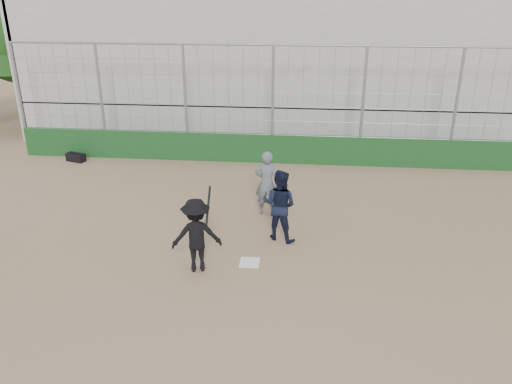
# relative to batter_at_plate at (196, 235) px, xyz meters

# --- Properties ---
(ground) EXTENTS (90.00, 90.00, 0.00)m
(ground) POSITION_rel_batter_at_plate_xyz_m (1.10, 0.37, -0.83)
(ground) COLOR brown
(ground) RESTS_ON ground
(home_plate) EXTENTS (0.44, 0.44, 0.02)m
(home_plate) POSITION_rel_batter_at_plate_xyz_m (1.10, 0.37, -0.82)
(home_plate) COLOR white
(home_plate) RESTS_ON ground
(backstop) EXTENTS (18.10, 0.25, 4.04)m
(backstop) POSITION_rel_batter_at_plate_xyz_m (1.10, 7.37, 0.13)
(backstop) COLOR #133C17
(backstop) RESTS_ON ground
(bleachers) EXTENTS (20.25, 6.70, 6.98)m
(bleachers) POSITION_rel_batter_at_plate_xyz_m (1.10, 12.32, 2.09)
(bleachers) COLOR #9C9C9C
(bleachers) RESTS_ON ground
(tree_left) EXTENTS (4.48, 4.48, 7.00)m
(tree_left) POSITION_rel_batter_at_plate_xyz_m (-9.90, 11.37, 3.56)
(tree_left) COLOR #341D12
(tree_left) RESTS_ON ground
(batter_at_plate) EXTENTS (1.19, 0.86, 1.82)m
(batter_at_plate) POSITION_rel_batter_at_plate_xyz_m (0.00, 0.00, 0.00)
(batter_at_plate) COLOR black
(batter_at_plate) RESTS_ON ground
(catcher_crouched) EXTENTS (1.08, 0.99, 1.21)m
(catcher_crouched) POSITION_rel_batter_at_plate_xyz_m (1.69, 1.58, -0.23)
(catcher_crouched) COLOR black
(catcher_crouched) RESTS_ON ground
(umpire) EXTENTS (0.69, 0.49, 1.61)m
(umpire) POSITION_rel_batter_at_plate_xyz_m (1.26, 3.02, -0.03)
(umpire) COLOR #545E6A
(umpire) RESTS_ON ground
(equipment_bag) EXTENTS (0.74, 0.50, 0.33)m
(equipment_bag) POSITION_rel_batter_at_plate_xyz_m (-5.83, 6.77, -0.68)
(equipment_bag) COLOR black
(equipment_bag) RESTS_ON ground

